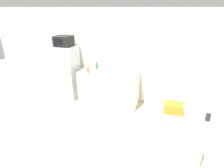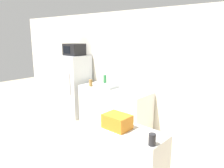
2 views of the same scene
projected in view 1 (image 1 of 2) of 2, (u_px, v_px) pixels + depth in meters
name	position (u px, v px, depth m)	size (l,w,h in m)	color
wall_back	(111.00, 56.00, 5.04)	(8.00, 0.06, 2.60)	silver
refrigerator	(67.00, 72.00, 5.28)	(0.65, 0.64, 1.58)	silver
microwave	(64.00, 41.00, 4.90)	(0.47, 0.40, 0.29)	black
counter	(109.00, 88.00, 5.03)	(1.68, 0.63, 0.93)	silver
sink_basin	(103.00, 71.00, 4.85)	(0.38, 0.34, 0.06)	#9EA3A8
bottle_tall	(97.00, 66.00, 5.04)	(0.07, 0.07, 0.23)	#2D7F42
bottle_short	(88.00, 70.00, 4.79)	(0.08, 0.08, 0.16)	olive
shelf_cabinet	(177.00, 141.00, 2.88)	(0.74, 0.36, 1.14)	white
basket	(173.00, 108.00, 2.62)	(0.27, 0.20, 0.15)	orange
jar	(208.00, 117.00, 2.43)	(0.07, 0.07, 0.11)	#232328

